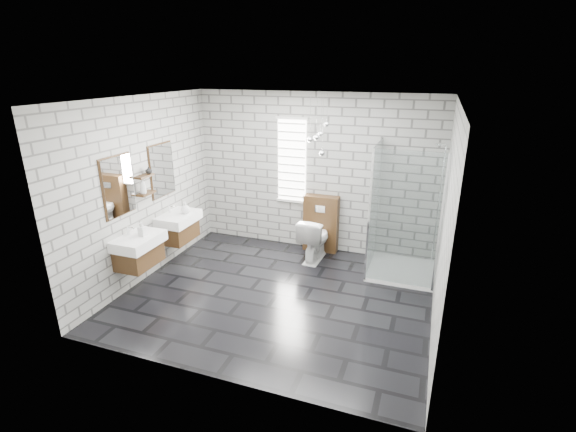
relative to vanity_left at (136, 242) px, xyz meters
The scene contains 20 objects.
floor 2.12m from the vanity_left, 15.45° to the left, with size 4.20×3.60×0.02m, color black.
ceiling 2.78m from the vanity_left, 15.45° to the left, with size 4.20×3.60×0.02m, color white.
wall_back 3.07m from the vanity_left, 50.78° to the left, with size 4.20×0.02×2.70m, color #9E9E99.
wall_front 2.37m from the vanity_left, 33.93° to the right, with size 4.20×0.02×2.70m, color #9E9E99.
wall_left 0.82m from the vanity_left, 111.04° to the left, with size 0.02×3.60×2.70m, color #9E9E99.
wall_right 4.09m from the vanity_left, ahead, with size 0.02×3.60×2.70m, color #9E9E99.
vanity_left is the anchor object (origin of this frame).
vanity_right 0.98m from the vanity_left, 90.00° to the left, with size 0.47×0.70×1.57m.
shelf_lower 0.75m from the vanity_left, 104.44° to the left, with size 0.14×0.30×0.03m, color #452C15.
shelf_upper 0.96m from the vanity_left, 104.44° to the left, with size 0.14×0.30×0.03m, color #452C15.
window 2.87m from the vanity_left, 56.87° to the left, with size 0.56×0.05×1.48m.
cistern_panel 3.06m from the vanity_left, 47.01° to the left, with size 0.60×0.20×1.00m, color #452C15.
flush_plate 2.97m from the vanity_left, 45.63° to the left, with size 0.18×0.01×0.12m, color silver.
shower_enclosure 3.82m from the vanity_left, 26.64° to the left, with size 1.00×1.00×2.03m.
pendant_cluster 3.10m from the vanity_left, 41.99° to the left, with size 0.31×0.26×0.94m.
toilet 2.79m from the vanity_left, 41.38° to the left, with size 0.42×0.73×0.75m, color white.
soap_bottle_a 0.22m from the vanity_left, 20.70° to the left, with size 0.09×0.09×0.20m, color #B2B2B2.
soap_bottle_b 1.07m from the vanity_left, 82.21° to the left, with size 0.15×0.15×0.19m, color #B2B2B2.
soap_bottle_c 0.82m from the vanity_left, 105.41° to the left, with size 0.09×0.09×0.24m, color #B2B2B2.
vase 1.07m from the vanity_left, 100.97° to the left, with size 0.10×0.10×0.10m, color #B2B2B2.
Camera 1 is at (1.90, -4.87, 3.07)m, focal length 26.00 mm.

